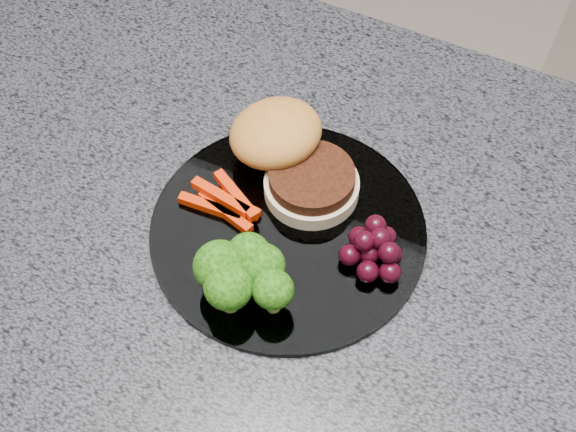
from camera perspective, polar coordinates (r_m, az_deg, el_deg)
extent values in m
cube|color=#46464F|center=(0.76, 7.87, -4.24)|extent=(1.20, 0.60, 0.04)
cylinder|color=white|center=(0.75, 0.00, -1.01)|extent=(0.26, 0.26, 0.01)
cylinder|color=beige|center=(0.77, 1.68, 2.09)|extent=(0.11, 0.11, 0.02)
cylinder|color=#3B190B|center=(0.76, 1.71, 2.78)|extent=(0.09, 0.09, 0.01)
ellipsoid|color=#B4672D|center=(0.79, -0.89, 5.58)|extent=(0.11, 0.11, 0.05)
cube|color=red|center=(0.77, -4.10, 1.06)|extent=(0.06, 0.02, 0.01)
cube|color=red|center=(0.76, -4.47, 0.31)|extent=(0.06, 0.03, 0.01)
cube|color=red|center=(0.76, -5.53, 0.63)|extent=(0.06, 0.01, 0.01)
cube|color=red|center=(0.76, -3.73, 1.50)|extent=(0.06, 0.04, 0.01)
cube|color=red|center=(0.76, -4.81, 1.37)|extent=(0.06, 0.02, 0.01)
cylinder|color=olive|center=(0.71, -4.72, -4.62)|extent=(0.02, 0.02, 0.02)
ellipsoid|color=#103807|center=(0.69, -4.86, -3.56)|extent=(0.05, 0.05, 0.04)
cylinder|color=olive|center=(0.71, -1.80, -4.49)|extent=(0.01, 0.01, 0.02)
ellipsoid|color=#103807|center=(0.69, -1.85, -3.52)|extent=(0.04, 0.04, 0.04)
cylinder|color=olive|center=(0.70, -4.15, -6.00)|extent=(0.01, 0.01, 0.02)
ellipsoid|color=#103807|center=(0.68, -4.27, -5.03)|extent=(0.04, 0.04, 0.04)
cylinder|color=olive|center=(0.70, -1.05, -6.12)|extent=(0.01, 0.01, 0.02)
ellipsoid|color=#103807|center=(0.68, -1.08, -5.23)|extent=(0.04, 0.04, 0.03)
cylinder|color=olive|center=(0.72, -2.75, -3.62)|extent=(0.01, 0.01, 0.02)
ellipsoid|color=#103807|center=(0.70, -2.82, -2.66)|extent=(0.04, 0.04, 0.03)
sphere|color=black|center=(0.73, 5.83, -2.66)|extent=(0.02, 0.02, 0.02)
sphere|color=black|center=(0.73, 7.38, -2.70)|extent=(0.02, 0.02, 0.02)
sphere|color=black|center=(0.74, 6.96, -1.48)|extent=(0.02, 0.02, 0.02)
sphere|color=black|center=(0.74, 5.08, -1.50)|extent=(0.02, 0.02, 0.02)
sphere|color=black|center=(0.72, 4.41, -2.79)|extent=(0.02, 0.02, 0.02)
sphere|color=black|center=(0.72, 5.70, -3.95)|extent=(0.02, 0.02, 0.02)
sphere|color=black|center=(0.72, 7.27, -3.98)|extent=(0.02, 0.02, 0.02)
sphere|color=black|center=(0.72, 6.56, -1.57)|extent=(0.02, 0.02, 0.02)
sphere|color=black|center=(0.72, 5.46, -1.77)|extent=(0.02, 0.02, 0.02)
sphere|color=black|center=(0.71, 7.21, -2.57)|extent=(0.02, 0.02, 0.02)
sphere|color=black|center=(0.73, 6.26, -0.65)|extent=(0.02, 0.02, 0.02)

